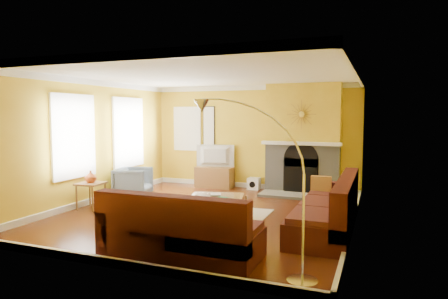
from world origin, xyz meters
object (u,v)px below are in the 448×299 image
at_px(sectional_sofa, 250,204).
at_px(arc_lamp, 255,190).
at_px(coffee_table, 216,207).
at_px(armchair, 133,183).
at_px(media_console, 215,177).
at_px(side_table, 91,196).

distance_m(sectional_sofa, arc_lamp, 2.05).
xyz_separation_m(coffee_table, armchair, (-2.49, 0.97, 0.16)).
height_order(sectional_sofa, coffee_table, sectional_sofa).
height_order(media_console, arc_lamp, arc_lamp).
bearing_deg(side_table, media_console, 66.06).
xyz_separation_m(sectional_sofa, side_table, (-3.51, 0.27, -0.17)).
bearing_deg(sectional_sofa, media_console, 121.11).
bearing_deg(sectional_sofa, coffee_table, 146.10).
bearing_deg(arc_lamp, coffee_table, 121.76).
distance_m(armchair, arc_lamp, 5.29).
height_order(sectional_sofa, arc_lamp, arc_lamp).
relative_size(coffee_table, side_table, 1.82).
height_order(sectional_sofa, side_table, sectional_sofa).
height_order(armchair, side_table, armchair).
bearing_deg(arc_lamp, side_table, 153.00).
relative_size(armchair, arc_lamp, 0.37).
relative_size(sectional_sofa, arc_lamp, 1.81).
height_order(armchair, arc_lamp, arc_lamp).
distance_m(sectional_sofa, media_console, 4.05).
xyz_separation_m(media_console, arc_lamp, (2.73, -5.31, 0.79)).
height_order(coffee_table, media_console, media_console).
bearing_deg(media_console, side_table, -113.94).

